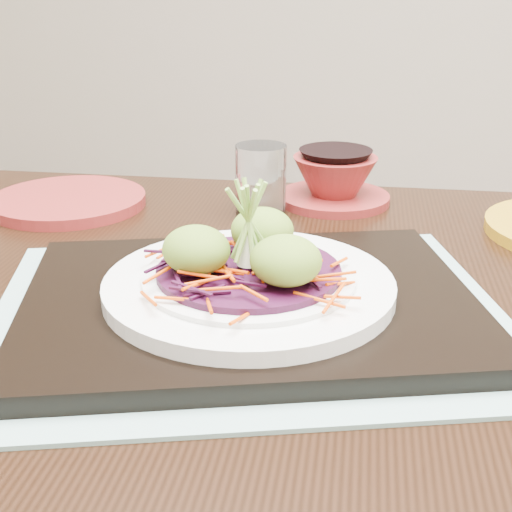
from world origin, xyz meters
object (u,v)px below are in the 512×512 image
(serving_tray, at_px, (249,302))
(terracotta_bowl_set, at_px, (334,182))
(terracotta_side_plate, at_px, (68,201))
(water_glass, at_px, (261,181))
(white_plate, at_px, (249,285))
(dining_table, at_px, (257,375))

(serving_tray, height_order, terracotta_bowl_set, terracotta_bowl_set)
(terracotta_side_plate, distance_m, water_glass, 0.25)
(serving_tray, relative_size, terracotta_side_plate, 1.98)
(water_glass, height_order, terracotta_bowl_set, water_glass)
(terracotta_side_plate, bearing_deg, terracotta_bowl_set, 20.29)
(terracotta_side_plate, relative_size, terracotta_bowl_set, 0.99)
(terracotta_side_plate, bearing_deg, water_glass, 8.97)
(white_plate, bearing_deg, terracotta_side_plate, 144.50)
(water_glass, bearing_deg, terracotta_bowl_set, 46.74)
(white_plate, height_order, water_glass, water_glass)
(terracotta_side_plate, bearing_deg, dining_table, -29.74)
(terracotta_side_plate, xyz_separation_m, terracotta_bowl_set, (0.31, 0.12, 0.02))
(water_glass, bearing_deg, terracotta_side_plate, -171.03)
(terracotta_side_plate, relative_size, water_glass, 2.23)
(water_glass, bearing_deg, white_plate, -75.08)
(white_plate, bearing_deg, terracotta_bowl_set, 89.21)
(terracotta_side_plate, height_order, terracotta_bowl_set, terracotta_bowl_set)
(white_plate, xyz_separation_m, terracotta_side_plate, (-0.31, 0.22, -0.02))
(serving_tray, xyz_separation_m, terracotta_side_plate, (-0.31, 0.22, -0.01))
(dining_table, distance_m, terracotta_bowl_set, 0.31)
(white_plate, xyz_separation_m, water_glass, (-0.07, 0.26, 0.01))
(white_plate, relative_size, terracotta_side_plate, 1.28)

